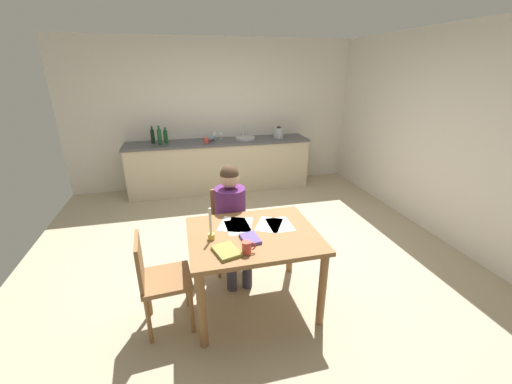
{
  "coord_description": "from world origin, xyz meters",
  "views": [
    {
      "loc": [
        -0.69,
        -3.26,
        2.1
      ],
      "look_at": [
        0.07,
        -0.2,
        0.85
      ],
      "focal_mm": 22.09,
      "sensor_mm": 36.0,
      "label": 1
    }
  ],
  "objects_px": {
    "sink_unit": "(245,138)",
    "bottle_oil": "(153,136)",
    "bottle_wine_red": "(166,136)",
    "wine_glass_near_sink": "(221,133)",
    "book_cookery": "(226,251)",
    "bottle_vinegar": "(160,137)",
    "wine_glass_by_kettle": "(214,133)",
    "coffee_mug": "(247,247)",
    "mixing_bowl": "(209,138)",
    "person_seated": "(232,215)",
    "dining_table": "(253,245)",
    "chair_at_table": "(230,225)",
    "stovetop_kettle": "(279,132)",
    "teacup_on_counter": "(206,140)",
    "book_magazine": "(250,239)",
    "chair_side_empty": "(158,278)",
    "candlestick": "(211,231)"
  },
  "relations": [
    {
      "from": "stovetop_kettle",
      "to": "wine_glass_by_kettle",
      "type": "height_order",
      "value": "stovetop_kettle"
    },
    {
      "from": "bottle_wine_red",
      "to": "teacup_on_counter",
      "type": "relative_size",
      "value": 2.31
    },
    {
      "from": "sink_unit",
      "to": "bottle_oil",
      "type": "distance_m",
      "value": 1.59
    },
    {
      "from": "dining_table",
      "to": "wine_glass_near_sink",
      "type": "relative_size",
      "value": 7.32
    },
    {
      "from": "chair_side_empty",
      "to": "bottle_oil",
      "type": "relative_size",
      "value": 2.99
    },
    {
      "from": "sink_unit",
      "to": "bottle_vinegar",
      "type": "relative_size",
      "value": 1.13
    },
    {
      "from": "chair_side_empty",
      "to": "book_cookery",
      "type": "height_order",
      "value": "chair_side_empty"
    },
    {
      "from": "chair_at_table",
      "to": "book_magazine",
      "type": "relative_size",
      "value": 4.44
    },
    {
      "from": "chair_at_table",
      "to": "bottle_vinegar",
      "type": "bearing_deg",
      "value": 108.08
    },
    {
      "from": "sink_unit",
      "to": "bottle_oil",
      "type": "height_order",
      "value": "bottle_oil"
    },
    {
      "from": "chair_at_table",
      "to": "chair_side_empty",
      "type": "xyz_separation_m",
      "value": [
        -0.73,
        -0.79,
        -0.01
      ]
    },
    {
      "from": "dining_table",
      "to": "coffee_mug",
      "type": "xyz_separation_m",
      "value": [
        -0.12,
        -0.3,
        0.17
      ]
    },
    {
      "from": "bottle_wine_red",
      "to": "wine_glass_near_sink",
      "type": "distance_m",
      "value": 0.97
    },
    {
      "from": "coffee_mug",
      "to": "bottle_oil",
      "type": "distance_m",
      "value": 3.62
    },
    {
      "from": "bottle_oil",
      "to": "wine_glass_near_sink",
      "type": "xyz_separation_m",
      "value": [
        1.18,
        0.08,
        -0.01
      ]
    },
    {
      "from": "book_cookery",
      "to": "wine_glass_by_kettle",
      "type": "xyz_separation_m",
      "value": [
        0.35,
        3.54,
        0.25
      ]
    },
    {
      "from": "coffee_mug",
      "to": "bottle_oil",
      "type": "bearing_deg",
      "value": 103.89
    },
    {
      "from": "person_seated",
      "to": "candlestick",
      "type": "xyz_separation_m",
      "value": [
        -0.27,
        -0.57,
        0.15
      ]
    },
    {
      "from": "sink_unit",
      "to": "wine_glass_near_sink",
      "type": "bearing_deg",
      "value": 160.54
    },
    {
      "from": "wine_glass_by_kettle",
      "to": "person_seated",
      "type": "bearing_deg",
      "value": -93.46
    },
    {
      "from": "dining_table",
      "to": "book_cookery",
      "type": "bearing_deg",
      "value": -137.15
    },
    {
      "from": "person_seated",
      "to": "candlestick",
      "type": "bearing_deg",
      "value": -115.57
    },
    {
      "from": "book_cookery",
      "to": "stovetop_kettle",
      "type": "xyz_separation_m",
      "value": [
        1.51,
        3.39,
        0.24
      ]
    },
    {
      "from": "book_cookery",
      "to": "bottle_vinegar",
      "type": "bearing_deg",
      "value": 84.39
    },
    {
      "from": "stovetop_kettle",
      "to": "dining_table",
      "type": "bearing_deg",
      "value": -111.52
    },
    {
      "from": "wine_glass_near_sink",
      "to": "wine_glass_by_kettle",
      "type": "height_order",
      "value": "same"
    },
    {
      "from": "chair_at_table",
      "to": "book_cookery",
      "type": "height_order",
      "value": "chair_at_table"
    },
    {
      "from": "dining_table",
      "to": "book_magazine",
      "type": "height_order",
      "value": "book_magazine"
    },
    {
      "from": "bottle_vinegar",
      "to": "teacup_on_counter",
      "type": "distance_m",
      "value": 0.77
    },
    {
      "from": "book_cookery",
      "to": "bottle_oil",
      "type": "height_order",
      "value": "bottle_oil"
    },
    {
      "from": "chair_side_empty",
      "to": "bottle_wine_red",
      "type": "distance_m",
      "value": 3.3
    },
    {
      "from": "candlestick",
      "to": "book_cookery",
      "type": "bearing_deg",
      "value": -69.33
    },
    {
      "from": "dining_table",
      "to": "candlestick",
      "type": "relative_size",
      "value": 3.93
    },
    {
      "from": "sink_unit",
      "to": "chair_at_table",
      "type": "bearing_deg",
      "value": -106.02
    },
    {
      "from": "person_seated",
      "to": "dining_table",
      "type": "bearing_deg",
      "value": -80.2
    },
    {
      "from": "sink_unit",
      "to": "stovetop_kettle",
      "type": "xyz_separation_m",
      "value": [
        0.64,
        -0.0,
        0.08
      ]
    },
    {
      "from": "bottle_vinegar",
      "to": "dining_table",
      "type": "bearing_deg",
      "value": -74.15
    },
    {
      "from": "wine_glass_by_kettle",
      "to": "sink_unit",
      "type": "bearing_deg",
      "value": -15.32
    },
    {
      "from": "chair_side_empty",
      "to": "stovetop_kettle",
      "type": "height_order",
      "value": "stovetop_kettle"
    },
    {
      "from": "candlestick",
      "to": "wine_glass_near_sink",
      "type": "relative_size",
      "value": 1.86
    },
    {
      "from": "sink_unit",
      "to": "wine_glass_by_kettle",
      "type": "height_order",
      "value": "sink_unit"
    },
    {
      "from": "stovetop_kettle",
      "to": "candlestick",
      "type": "bearing_deg",
      "value": -116.96
    },
    {
      "from": "book_cookery",
      "to": "bottle_vinegar",
      "type": "distance_m",
      "value": 3.37
    },
    {
      "from": "mixing_bowl",
      "to": "book_cookery",
      "type": "bearing_deg",
      "value": -94.03
    },
    {
      "from": "mixing_bowl",
      "to": "teacup_on_counter",
      "type": "height_order",
      "value": "teacup_on_counter"
    },
    {
      "from": "mixing_bowl",
      "to": "wine_glass_by_kettle",
      "type": "relative_size",
      "value": 1.31
    },
    {
      "from": "coffee_mug",
      "to": "mixing_bowl",
      "type": "xyz_separation_m",
      "value": [
        0.09,
        3.5,
        0.15
      ]
    },
    {
      "from": "book_cookery",
      "to": "bottle_oil",
      "type": "bearing_deg",
      "value": 85.85
    },
    {
      "from": "teacup_on_counter",
      "to": "book_magazine",
      "type": "bearing_deg",
      "value": -89.01
    },
    {
      "from": "book_cookery",
      "to": "wine_glass_by_kettle",
      "type": "distance_m",
      "value": 3.57
    }
  ]
}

